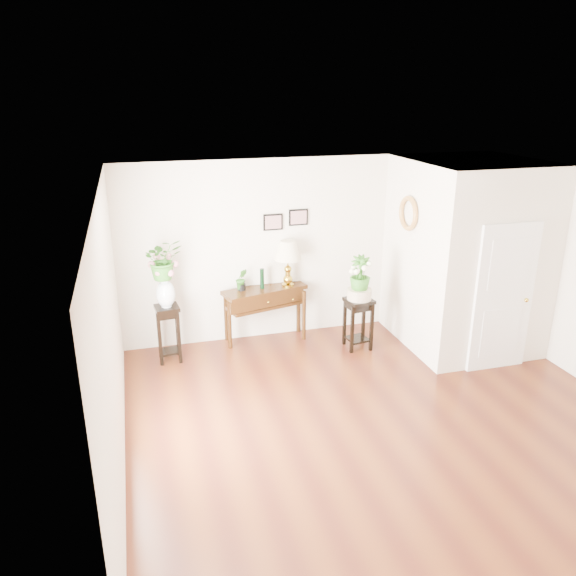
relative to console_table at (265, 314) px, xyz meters
name	(u,v)px	position (x,y,z in m)	size (l,w,h in m)	color
floor	(382,418)	(0.83, -2.57, -0.43)	(6.00, 5.50, 0.02)	#542510
ceiling	(397,186)	(0.83, -2.57, 2.37)	(6.00, 5.50, 0.02)	white
wall_back	(313,247)	(0.83, 0.18, 0.97)	(6.00, 0.02, 2.80)	beige
wall_front	(564,456)	(0.83, -5.32, 0.97)	(6.00, 0.02, 2.80)	beige
wall_left	(111,341)	(-2.17, -2.57, 0.97)	(0.02, 5.50, 2.80)	beige
partition	(466,254)	(2.93, -0.79, 0.97)	(1.80, 1.95, 2.80)	beige
door	(504,298)	(2.93, -1.79, 0.62)	(0.90, 0.05, 2.10)	white
art_print_left	(273,222)	(0.18, 0.16, 1.42)	(0.30, 0.02, 0.25)	black
art_print_right	(298,217)	(0.58, 0.16, 1.47)	(0.30, 0.02, 0.25)	black
wall_ornament	(408,213)	(1.99, -0.67, 1.62)	(0.51, 0.51, 0.07)	#BA8A42
console_table	(265,314)	(0.00, 0.00, 0.00)	(1.30, 0.43, 0.87)	#371E0A
table_lamp	(288,264)	(0.37, 0.00, 0.78)	(0.42, 0.42, 0.73)	#AC8E22
green_vase	(262,278)	(-0.04, 0.00, 0.60)	(0.06, 0.06, 0.31)	black
potted_plant	(241,280)	(-0.36, 0.00, 0.59)	(0.18, 0.14, 0.32)	#2C6C1D
plant_stand_a	(169,333)	(-1.50, -0.31, -0.01)	(0.33, 0.33, 0.84)	black
porcelain_vase	(165,292)	(-1.50, -0.31, 0.63)	(0.27, 0.27, 0.46)	white
lily_arrangement	(163,260)	(-1.50, -0.31, 1.10)	(0.52, 0.45, 0.58)	#2C6C1D
plant_stand_b	(358,323)	(1.29, -0.66, -0.04)	(0.37, 0.37, 0.79)	black
ceramic_bowl	(359,294)	(1.29, -0.66, 0.44)	(0.36, 0.36, 0.16)	beige
narcissus	(360,274)	(1.29, -0.66, 0.75)	(0.31, 0.31, 0.55)	#2C6C1D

